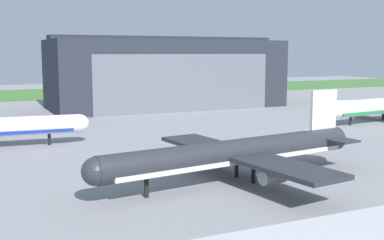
% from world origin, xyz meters
% --- Properties ---
extents(ground_plane, '(440.00, 440.00, 0.00)m').
position_xyz_m(ground_plane, '(0.00, 0.00, 0.00)').
color(ground_plane, gray).
extents(grass_field_strip, '(440.00, 56.00, 0.08)m').
position_xyz_m(grass_field_strip, '(0.00, 153.59, 0.04)').
color(grass_field_strip, '#427334').
rests_on(grass_field_strip, ground_plane).
extents(maintenance_hangar, '(70.99, 28.92, 21.92)m').
position_xyz_m(maintenance_hangar, '(28.79, 87.34, 10.50)').
color(maintenance_hangar, '#232833').
rests_on(maintenance_hangar, ground_plane).
extents(airliner_near_right, '(41.70, 32.71, 11.58)m').
position_xyz_m(airliner_near_right, '(3.60, 0.73, 3.87)').
color(airliner_near_right, '#282B33').
rests_on(airliner_near_right, ground_plane).
extents(baggage_tug, '(4.33, 3.80, 1.98)m').
position_xyz_m(baggage_tug, '(34.30, 22.18, 1.03)').
color(baggage_tug, silver).
rests_on(baggage_tug, ground_plane).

